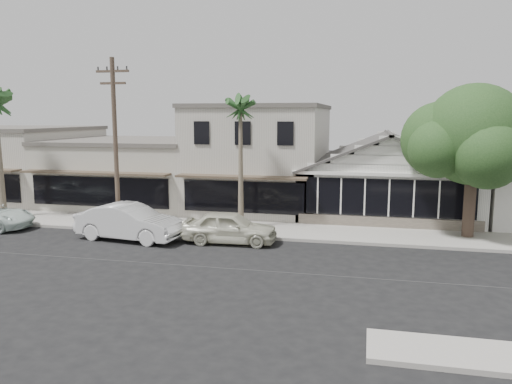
% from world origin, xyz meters
% --- Properties ---
extents(ground, '(140.00, 140.00, 0.00)m').
position_xyz_m(ground, '(0.00, 0.00, 0.00)').
color(ground, black).
rests_on(ground, ground).
extents(sidewalk_north, '(90.00, 3.50, 0.15)m').
position_xyz_m(sidewalk_north, '(-8.00, 6.75, 0.07)').
color(sidewalk_north, '#9E9991').
rests_on(sidewalk_north, ground).
extents(corner_shop, '(10.40, 8.60, 5.10)m').
position_xyz_m(corner_shop, '(5.00, 12.47, 2.62)').
color(corner_shop, white).
rests_on(corner_shop, ground).
extents(row_building_near, '(8.00, 10.00, 6.50)m').
position_xyz_m(row_building_near, '(-3.00, 13.50, 3.25)').
color(row_building_near, beige).
rests_on(row_building_near, ground).
extents(row_building_midnear, '(10.00, 10.00, 4.20)m').
position_xyz_m(row_building_midnear, '(-12.00, 13.50, 2.10)').
color(row_building_midnear, beige).
rests_on(row_building_midnear, ground).
extents(row_building_midfar, '(11.00, 10.00, 5.00)m').
position_xyz_m(row_building_midfar, '(-22.50, 13.50, 2.50)').
color(row_building_midfar, beige).
rests_on(row_building_midfar, ground).
extents(utility_pole, '(1.80, 0.24, 9.00)m').
position_xyz_m(utility_pole, '(-9.00, 5.20, 4.79)').
color(utility_pole, brown).
rests_on(utility_pole, ground).
extents(car_0, '(4.59, 2.02, 1.54)m').
position_xyz_m(car_0, '(-2.50, 3.94, 0.77)').
color(car_0, beige).
rests_on(car_0, ground).
extents(car_1, '(5.56, 2.55, 1.76)m').
position_xyz_m(car_1, '(-7.50, 3.48, 0.88)').
color(car_1, silver).
rests_on(car_1, ground).
extents(shade_tree, '(6.86, 6.20, 7.61)m').
position_xyz_m(shade_tree, '(8.72, 7.49, 5.01)').
color(shade_tree, '#4C382E').
rests_on(shade_tree, ground).
extents(palm_east, '(2.32, 2.32, 7.42)m').
position_xyz_m(palm_east, '(-2.66, 6.68, 6.39)').
color(palm_east, '#726651').
rests_on(palm_east, ground).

